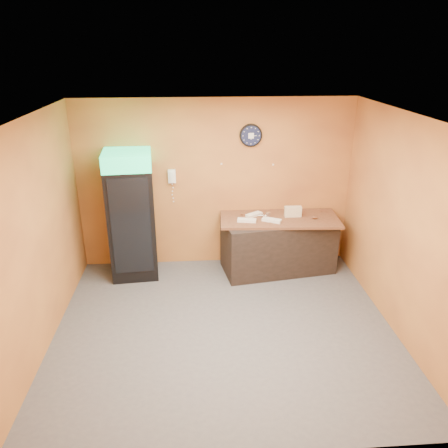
{
  "coord_description": "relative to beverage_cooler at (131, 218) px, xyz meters",
  "views": [
    {
      "loc": [
        -0.37,
        -4.91,
        3.54
      ],
      "look_at": [
        0.04,
        0.6,
        1.27
      ],
      "focal_mm": 35.0,
      "sensor_mm": 36.0,
      "label": 1
    }
  ],
  "objects": [
    {
      "name": "left_wall",
      "position": [
        -0.89,
        -1.6,
        0.39
      ],
      "size": [
        0.02,
        4.0,
        2.8
      ],
      "primitive_type": "cube",
      "color": "#CB8239",
      "rests_on": "floor"
    },
    {
      "name": "butcher_paper",
      "position": [
        2.38,
        -0.0,
        -0.09
      ],
      "size": [
        1.96,
        0.95,
        0.04
      ],
      "primitive_type": "cube",
      "rotation": [
        0.0,
        0.0,
        -0.06
      ],
      "color": "brown",
      "rests_on": "prep_counter"
    },
    {
      "name": "kitchen_tool",
      "position": [
        2.21,
        0.08,
        -0.03
      ],
      "size": [
        0.07,
        0.07,
        0.07
      ],
      "primitive_type": "cylinder",
      "color": "silver",
      "rests_on": "butcher_paper"
    },
    {
      "name": "right_wall",
      "position": [
        3.61,
        -1.6,
        0.39
      ],
      "size": [
        0.02,
        4.0,
        2.8
      ],
      "primitive_type": "cube",
      "color": "#CB8239",
      "rests_on": "floor"
    },
    {
      "name": "floor",
      "position": [
        1.36,
        -1.6,
        -1.01
      ],
      "size": [
        4.5,
        4.5,
        0.0
      ],
      "primitive_type": "plane",
      "color": "#47474C",
      "rests_on": "ground"
    },
    {
      "name": "wrapped_sandwich_right",
      "position": [
        1.98,
        0.11,
        -0.05
      ],
      "size": [
        0.3,
        0.25,
        0.04
      ],
      "primitive_type": "cube",
      "rotation": [
        0.0,
        0.0,
        0.6
      ],
      "color": "silver",
      "rests_on": "butcher_paper"
    },
    {
      "name": "ceiling",
      "position": [
        1.36,
        -1.6,
        1.79
      ],
      "size": [
        4.5,
        4.0,
        0.02
      ],
      "primitive_type": "cube",
      "color": "white",
      "rests_on": "back_wall"
    },
    {
      "name": "sub_roll_stack",
      "position": [
        2.6,
        0.03,
        0.02
      ],
      "size": [
        0.27,
        0.1,
        0.17
      ],
      "rotation": [
        0.0,
        0.0,
        -0.01
      ],
      "color": "beige",
      "rests_on": "butcher_paper"
    },
    {
      "name": "back_wall",
      "position": [
        1.36,
        0.4,
        0.39
      ],
      "size": [
        4.5,
        0.02,
        2.8
      ],
      "primitive_type": "cube",
      "color": "#CB8239",
      "rests_on": "floor"
    },
    {
      "name": "wrapped_sandwich_left",
      "position": [
        1.83,
        -0.13,
        -0.05
      ],
      "size": [
        0.31,
        0.18,
        0.04
      ],
      "primitive_type": "cube",
      "rotation": [
        0.0,
        0.0,
        -0.21
      ],
      "color": "silver",
      "rests_on": "butcher_paper"
    },
    {
      "name": "wrapped_sandwich_mid",
      "position": [
        2.22,
        -0.16,
        -0.05
      ],
      "size": [
        0.32,
        0.25,
        0.04
      ],
      "primitive_type": "cube",
      "rotation": [
        0.0,
        0.0,
        -0.5
      ],
      "color": "silver",
      "rests_on": "butcher_paper"
    },
    {
      "name": "prep_counter",
      "position": [
        2.38,
        -0.0,
        -0.56
      ],
      "size": [
        1.9,
        1.06,
        0.9
      ],
      "primitive_type": "cube",
      "rotation": [
        0.0,
        0.0,
        0.15
      ],
      "color": "black",
      "rests_on": "floor"
    },
    {
      "name": "wall_phone",
      "position": [
        0.65,
        0.34,
        0.56
      ],
      "size": [
        0.12,
        0.1,
        0.22
      ],
      "color": "white",
      "rests_on": "back_wall"
    },
    {
      "name": "wall_clock",
      "position": [
        1.93,
        0.37,
        1.2
      ],
      "size": [
        0.36,
        0.06,
        0.36
      ],
      "color": "black",
      "rests_on": "back_wall"
    },
    {
      "name": "beverage_cooler",
      "position": [
        0.0,
        0.0,
        0.0
      ],
      "size": [
        0.78,
        0.79,
        2.06
      ],
      "rotation": [
        0.0,
        0.0,
        0.09
      ],
      "color": "black",
      "rests_on": "floor"
    }
  ]
}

